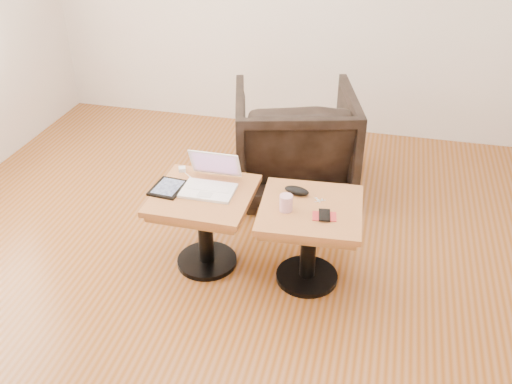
% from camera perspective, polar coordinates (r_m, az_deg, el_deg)
% --- Properties ---
extents(room_shell, '(4.52, 4.52, 2.71)m').
position_cam_1_polar(room_shell, '(2.76, -2.55, 12.95)').
color(room_shell, brown).
rests_on(room_shell, ground).
extents(side_table_left, '(0.57, 0.57, 0.51)m').
position_cam_1_polar(side_table_left, '(3.36, -5.20, -1.92)').
color(side_table_left, black).
rests_on(side_table_left, ground).
extents(side_table_right, '(0.60, 0.60, 0.51)m').
position_cam_1_polar(side_table_right, '(3.24, 5.40, -3.37)').
color(side_table_right, black).
rests_on(side_table_right, ground).
extents(laptop, '(0.30, 0.30, 0.20)m').
position_cam_1_polar(laptop, '(3.32, -4.57, 1.05)').
color(laptop, white).
rests_on(laptop, side_table_left).
extents(tablet, '(0.19, 0.23, 0.02)m').
position_cam_1_polar(tablet, '(3.35, -8.79, 0.42)').
color(tablet, black).
rests_on(tablet, side_table_left).
extents(charging_adapter, '(0.05, 0.05, 0.03)m').
position_cam_1_polar(charging_adapter, '(3.52, -7.40, 2.29)').
color(charging_adapter, white).
rests_on(charging_adapter, side_table_left).
extents(glasses_case, '(0.16, 0.09, 0.05)m').
position_cam_1_polar(glasses_case, '(3.26, 4.10, 0.14)').
color(glasses_case, black).
rests_on(glasses_case, side_table_right).
extents(striped_cup, '(0.08, 0.08, 0.09)m').
position_cam_1_polar(striped_cup, '(3.10, 3.02, -1.10)').
color(striped_cup, '#BE4F7F').
rests_on(striped_cup, side_table_right).
extents(earbuds_tangle, '(0.06, 0.04, 0.01)m').
position_cam_1_polar(earbuds_tangle, '(3.22, 6.31, -0.77)').
color(earbuds_tangle, white).
rests_on(earbuds_tangle, side_table_right).
extents(phone_on_sleeve, '(0.14, 0.12, 0.02)m').
position_cam_1_polar(phone_on_sleeve, '(3.09, 6.86, -2.37)').
color(phone_on_sleeve, '#A82329').
rests_on(phone_on_sleeve, side_table_right).
extents(armchair, '(1.02, 1.04, 0.78)m').
position_cam_1_polar(armchair, '(4.14, 3.84, 5.06)').
color(armchair, black).
rests_on(armchair, ground).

